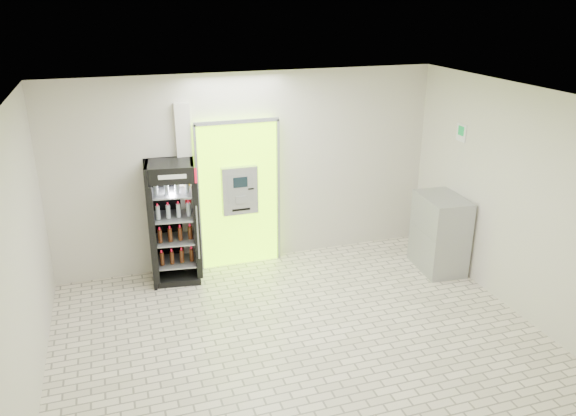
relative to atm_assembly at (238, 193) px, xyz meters
name	(u,v)px	position (x,y,z in m)	size (l,w,h in m)	color
ground	(302,342)	(0.20, -2.41, -1.17)	(6.00, 6.00, 0.00)	beige
room_shell	(303,203)	(0.20, -2.41, 0.67)	(6.00, 6.00, 6.00)	beige
atm_assembly	(238,193)	(0.00, 0.00, 0.00)	(1.30, 0.24, 2.33)	#9DFF0A
pillar	(187,190)	(-0.78, 0.04, 0.13)	(0.22, 0.11, 2.60)	silver
beverage_cooler	(174,224)	(-1.04, -0.22, -0.30)	(0.76, 0.71, 1.82)	black
steel_cabinet	(440,233)	(2.89, -1.16, -0.58)	(0.67, 0.94, 1.19)	#989A9E
exit_sign	(461,133)	(3.19, -1.01, 0.95)	(0.02, 0.22, 0.26)	white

